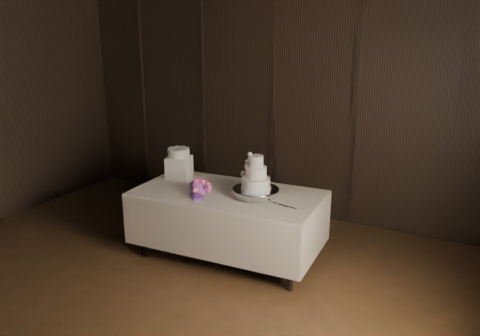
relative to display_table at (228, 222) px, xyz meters
name	(u,v)px	position (x,y,z in m)	size (l,w,h in m)	color
room	(66,167)	(-0.21, -1.91, 1.08)	(6.08, 7.08, 3.08)	black
display_table	(228,222)	(0.00, 0.00, 0.00)	(2.05, 1.16, 0.76)	beige
cake_stand	(256,193)	(0.33, 0.01, 0.39)	(0.48, 0.48, 0.09)	silver
wedding_cake	(253,176)	(0.30, -0.01, 0.57)	(0.34, 0.29, 0.35)	white
bouquet	(199,188)	(-0.24, -0.18, 0.41)	(0.30, 0.40, 0.19)	#ED5366
box_pedestal	(179,167)	(-0.76, 0.19, 0.47)	(0.26, 0.26, 0.25)	white
small_cake	(179,153)	(-0.76, 0.19, 0.64)	(0.25, 0.25, 0.10)	white
cake_knife	(278,204)	(0.62, -0.08, 0.35)	(0.37, 0.02, 0.01)	silver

